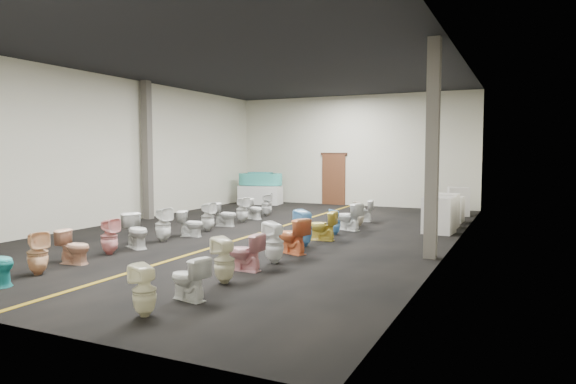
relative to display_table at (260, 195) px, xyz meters
name	(u,v)px	position (x,y,z in m)	size (l,w,h in m)	color
floor	(262,233)	(3.67, -6.81, -0.39)	(16.00, 16.00, 0.00)	black
ceiling	(261,65)	(3.67, -6.81, 4.11)	(16.00, 16.00, 0.00)	black
wall_back	(353,151)	(3.67, 1.19, 1.86)	(10.00, 10.00, 0.00)	beige
wall_left	(119,150)	(-1.33, -6.81, 1.86)	(16.00, 16.00, 0.00)	beige
wall_right	(455,150)	(8.67, -6.81, 1.86)	(16.00, 16.00, 0.00)	beige
aisle_stripe	(262,232)	(3.67, -6.81, -0.38)	(0.12, 15.60, 0.01)	#836513
back_door	(334,179)	(2.87, 1.13, 0.66)	(1.00, 0.10, 2.10)	#562D19
door_frame	(334,154)	(2.87, 1.14, 1.73)	(1.15, 0.08, 0.10)	#331C11
column_left	(147,150)	(-1.08, -5.81, 1.86)	(0.25, 0.25, 4.50)	#59544C
column_right	(432,149)	(8.42, -8.31, 1.86)	(0.25, 0.25, 4.50)	#59544C
display_table	(260,195)	(0.00, 0.00, 0.00)	(1.74, 0.87, 0.77)	white
bathtub	(260,179)	(0.00, 0.00, 0.68)	(1.81, 0.99, 0.55)	#3DB2A5
appliance_crate_a	(439,215)	(8.07, -4.87, 0.11)	(0.77, 0.77, 0.99)	beige
appliance_crate_b	(446,210)	(8.07, -3.65, 0.11)	(0.72, 0.72, 0.99)	silver
appliance_crate_c	(451,209)	(8.07, -2.41, 0.02)	(0.71, 0.71, 0.81)	silver
appliance_crate_d	(458,201)	(8.07, -0.57, 0.10)	(0.69, 0.69, 0.98)	silver
toilet_left_1	(38,253)	(2.29, -12.77, 0.01)	(0.36, 0.37, 0.80)	#FCC391
toilet_left_2	(74,247)	(2.17, -11.84, -0.05)	(0.38, 0.66, 0.67)	#E1A584
toilet_left_3	(109,236)	(2.13, -10.86, 0.01)	(0.36, 0.36, 0.79)	pink
toilet_left_4	(136,231)	(2.13, -10.01, 0.01)	(0.44, 0.77, 0.79)	silver
toilet_left_5	(163,224)	(2.13, -9.07, 0.04)	(0.38, 0.39, 0.85)	white
toilet_left_6	(191,224)	(2.31, -8.15, -0.05)	(0.37, 0.66, 0.67)	silver
toilet_left_7	(208,217)	(2.20, -7.23, 0.02)	(0.36, 0.37, 0.81)	white
toilet_left_8	(225,215)	(2.13, -6.20, -0.04)	(0.39, 0.68, 0.69)	silver
toilet_left_9	(242,210)	(2.20, -5.32, 0.02)	(0.36, 0.37, 0.81)	silver
toilet_left_10	(254,209)	(2.12, -4.40, -0.05)	(0.37, 0.65, 0.67)	white
toilet_left_11	(267,205)	(2.12, -3.52, 0.01)	(0.36, 0.37, 0.79)	silver
toilet_right_0	(144,290)	(5.61, -13.81, -0.03)	(0.32, 0.33, 0.71)	#F4EEC8
toilet_right_1	(188,278)	(5.68, -12.93, -0.06)	(0.37, 0.65, 0.66)	white
toilet_right_2	(224,260)	(5.65, -11.88, 0.00)	(0.35, 0.36, 0.78)	#ECE5C3
toilet_right_3	(245,252)	(5.50, -10.93, -0.03)	(0.39, 0.69, 0.71)	pink
toilet_right_4	(274,242)	(5.71, -10.12, 0.03)	(0.37, 0.38, 0.83)	white
toilet_right_5	(292,236)	(5.62, -9.09, 0.01)	(0.44, 0.77, 0.78)	#E47743
toilet_right_6	(304,228)	(5.53, -8.21, 0.04)	(0.39, 0.40, 0.86)	#74B8E9
toilet_right_7	(322,226)	(5.61, -7.26, -0.02)	(0.41, 0.72, 0.73)	#ECD04C
toilet_right_8	(335,222)	(5.60, -6.30, -0.04)	(0.31, 0.32, 0.69)	#6AB0E4
toilet_right_9	(349,216)	(5.68, -5.39, 0.00)	(0.43, 0.76, 0.77)	white
toilet_right_10	(359,213)	(5.68, -4.44, -0.01)	(0.34, 0.34, 0.75)	beige
toilet_right_11	(362,211)	(5.51, -3.51, -0.04)	(0.38, 0.67, 0.69)	silver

